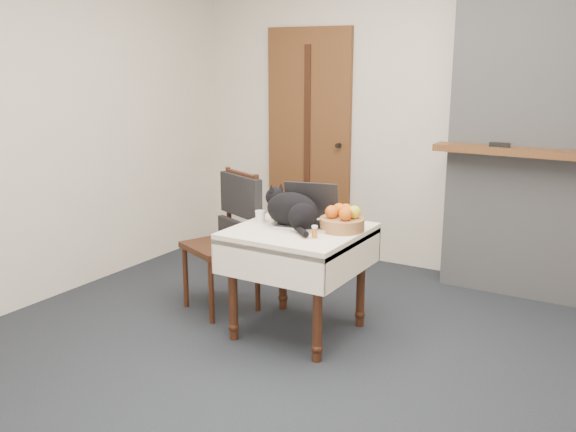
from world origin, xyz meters
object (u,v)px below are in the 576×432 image
at_px(cat, 293,210).
at_px(fruit_basket, 342,220).
at_px(cream_jar, 260,216).
at_px(laptop, 308,215).
at_px(door, 309,142).
at_px(chair, 232,222).
at_px(pill_bottle, 315,231).
at_px(side_table, 299,246).

distance_m(cat, fruit_basket, 0.32).
bearing_deg(cream_jar, laptop, 17.62).
height_order(door, laptop, door).
bearing_deg(laptop, chair, 161.10).
height_order(pill_bottle, chair, chair).
bearing_deg(laptop, side_table, -106.17).
bearing_deg(door, pill_bottle, -59.91).
bearing_deg(side_table, fruit_basket, 22.76).
bearing_deg(side_table, laptop, 88.09).
xyz_separation_m(laptop, pill_bottle, (0.18, -0.25, -0.03)).
relative_size(fruit_basket, chair, 0.28).
bearing_deg(pill_bottle, laptop, 126.52).
height_order(side_table, chair, chair).
xyz_separation_m(side_table, fruit_basket, (0.25, 0.11, 0.18)).
xyz_separation_m(door, cat, (0.80, -1.65, -0.19)).
bearing_deg(cream_jar, fruit_basket, 9.30).
bearing_deg(cream_jar, side_table, -2.96).
bearing_deg(cat, pill_bottle, -10.73).
relative_size(side_table, pill_bottle, 10.41).
bearing_deg(fruit_basket, laptop, 178.63).
bearing_deg(cat, fruit_basket, 38.56).
relative_size(laptop, chair, 0.43).
xyz_separation_m(side_table, cream_jar, (-0.30, 0.02, 0.15)).
bearing_deg(laptop, cream_jar, -176.65).
relative_size(side_table, cat, 1.66).
height_order(fruit_basket, chair, chair).
height_order(cat, fruit_basket, cat).
bearing_deg(door, side_table, -62.78).
height_order(side_table, cream_jar, cream_jar).
height_order(laptop, pill_bottle, laptop).
distance_m(door, side_table, 1.91).
xyz_separation_m(cream_jar, pill_bottle, (0.49, -0.15, 0.00)).
bearing_deg(chair, cat, 8.35).
relative_size(cream_jar, fruit_basket, 0.27).
bearing_deg(pill_bottle, chair, 159.92).
distance_m(side_table, chair, 0.65).
distance_m(cat, chair, 0.63).
relative_size(door, pill_bottle, 26.70).
bearing_deg(cream_jar, cat, -1.25).
distance_m(pill_bottle, chair, 0.88).
distance_m(cream_jar, chair, 0.38).
height_order(laptop, chair, chair).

